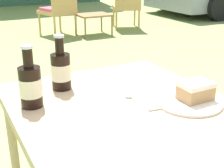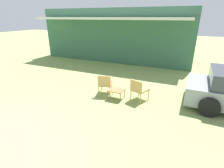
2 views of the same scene
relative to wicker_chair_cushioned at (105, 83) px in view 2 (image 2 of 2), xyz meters
The scene contains 4 objects.
cabin_building 6.69m from the wicker_chair_cushioned, 107.66° to the left, with size 10.10×4.47×3.38m.
wicker_chair_cushioned is the anchor object (origin of this frame).
wicker_chair_plain 1.35m from the wicker_chair_cushioned, ahead, with size 0.66×0.69×0.81m.
garden_side_table 0.62m from the wicker_chair_cushioned, 21.51° to the right, with size 0.56×0.47×0.36m.
Camera 2 is at (4.07, -1.31, 2.88)m, focal length 28.00 mm.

